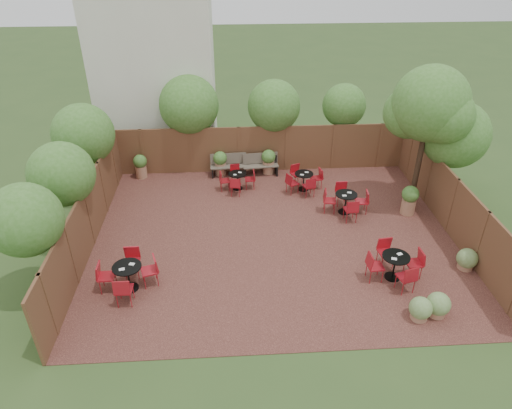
{
  "coord_description": "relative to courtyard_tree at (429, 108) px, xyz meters",
  "views": [
    {
      "loc": [
        -1.41,
        -12.73,
        9.0
      ],
      "look_at": [
        -0.57,
        0.5,
        1.0
      ],
      "focal_mm": 32.3,
      "sensor_mm": 36.0,
      "label": 1
    }
  ],
  "objects": [
    {
      "name": "fence_back",
      "position": [
        -5.39,
        3.16,
        -2.76
      ],
      "size": [
        12.0,
        0.08,
        2.0
      ],
      "primitive_type": "cube",
      "color": "brown",
      "rests_on": "ground"
    },
    {
      "name": "fence_left",
      "position": [
        -11.39,
        -1.84,
        -2.76
      ],
      "size": [
        0.08,
        10.0,
        2.0
      ],
      "primitive_type": "cube",
      "color": "brown",
      "rests_on": "ground"
    },
    {
      "name": "courtyard_tree",
      "position": [
        0.0,
        0.0,
        0.0
      ],
      "size": [
        2.76,
        2.66,
        5.2
      ],
      "rotation": [
        0.0,
        0.0,
        -0.04
      ],
      "color": "black",
      "rests_on": "courtyard_paving"
    },
    {
      "name": "fence_right",
      "position": [
        0.61,
        -1.84,
        -2.76
      ],
      "size": [
        0.08,
        10.0,
        2.0
      ],
      "primitive_type": "cube",
      "color": "brown",
      "rests_on": "ground"
    },
    {
      "name": "ground",
      "position": [
        -5.39,
        -1.84,
        -3.76
      ],
      "size": [
        80.0,
        80.0,
        0.0
      ],
      "primitive_type": "plane",
      "color": "#354F23",
      "rests_on": "ground"
    },
    {
      "name": "park_bench_right",
      "position": [
        -5.51,
        2.78,
        -3.27
      ],
      "size": [
        1.51,
        0.61,
        0.91
      ],
      "rotation": [
        0.0,
        0.0,
        0.1
      ],
      "color": "brown",
      "rests_on": "courtyard_paving"
    },
    {
      "name": "courtyard_paving",
      "position": [
        -5.39,
        -1.84,
        -3.75
      ],
      "size": [
        12.0,
        10.0,
        0.02
      ],
      "primitive_type": "cube",
      "color": "#3B1D18",
      "rests_on": "ground"
    },
    {
      "name": "bistro_tables",
      "position": [
        -5.02,
        -1.64,
        -3.29
      ],
      "size": [
        9.42,
        7.3,
        0.94
      ],
      "color": "black",
      "rests_on": "courtyard_paving"
    },
    {
      "name": "overhang_foliage",
      "position": [
        -6.79,
        1.25,
        -1.1
      ],
      "size": [
        15.49,
        10.4,
        2.45
      ],
      "color": "#3A6C23",
      "rests_on": "ground"
    },
    {
      "name": "low_shrubs",
      "position": [
        -0.98,
        -5.19,
        -3.41
      ],
      "size": [
        2.81,
        2.6,
        0.69
      ],
      "color": "#99694C",
      "rests_on": "courtyard_paving"
    },
    {
      "name": "park_bench_left",
      "position": [
        -6.85,
        2.78,
        -3.26
      ],
      "size": [
        1.53,
        0.56,
        0.93
      ],
      "rotation": [
        0.0,
        0.0,
        0.05
      ],
      "color": "brown",
      "rests_on": "courtyard_paving"
    },
    {
      "name": "neighbour_building",
      "position": [
        -9.89,
        6.16,
        0.24
      ],
      "size": [
        5.0,
        4.0,
        8.0
      ],
      "primitive_type": "cube",
      "color": "beige",
      "rests_on": "ground"
    },
    {
      "name": "planters",
      "position": [
        -5.45,
        1.82,
        -3.16
      ],
      "size": [
        10.69,
        4.13,
        1.11
      ],
      "color": "#99694C",
      "rests_on": "courtyard_paving"
    }
  ]
}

